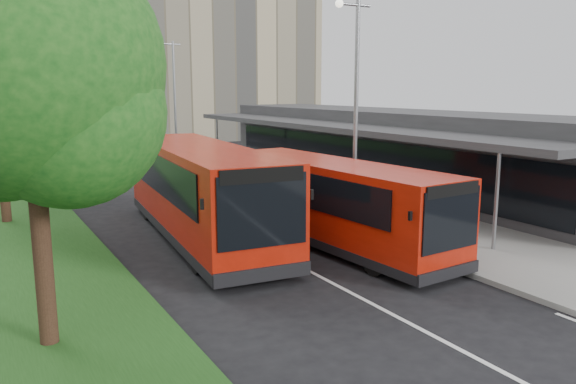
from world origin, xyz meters
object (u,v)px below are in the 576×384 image
at_px(lamp_post_near, 354,99).
at_px(bus_second, 201,192).
at_px(bollard, 219,160).
at_px(bus_main, 333,203).
at_px(car_far, 44,135).
at_px(car_near, 86,138).
at_px(tree_near, 27,82).
at_px(lamp_post_far, 173,94).
at_px(litter_bin, 288,178).

bearing_deg(lamp_post_near, bus_second, 166.82).
height_order(lamp_post_near, bollard, lamp_post_near).
xyz_separation_m(bus_main, bollard, (3.39, 17.52, -0.73)).
relative_size(bus_second, car_far, 3.22).
relative_size(car_near, car_far, 1.10).
height_order(tree_near, lamp_post_far, lamp_post_far).
distance_m(tree_near, lamp_post_near, 12.19).
distance_m(lamp_post_near, bollard, 16.43).
relative_size(lamp_post_near, bus_second, 0.70).
relative_size(litter_bin, car_near, 0.24).
xyz_separation_m(tree_near, car_near, (8.40, 41.77, -4.52)).
height_order(lamp_post_near, car_near, lamp_post_near).
height_order(bollard, car_near, car_near).
distance_m(bus_second, car_far, 41.99).
distance_m(tree_near, litter_bin, 18.83).
relative_size(tree_near, car_near, 2.04).
bearing_deg(litter_bin, lamp_post_near, -102.89).
relative_size(litter_bin, bollard, 0.89).
bearing_deg(bus_main, bus_second, 135.89).
xyz_separation_m(litter_bin, car_far, (-7.35, 35.30, -0.04)).
bearing_deg(tree_near, litter_bin, 44.87).
height_order(lamp_post_near, bus_second, lamp_post_near).
distance_m(tree_near, bollard, 24.72).
bearing_deg(bus_main, lamp_post_near, 35.95).
bearing_deg(lamp_post_near, car_far, 97.29).
relative_size(lamp_post_far, car_far, 2.24).
relative_size(lamp_post_far, bus_second, 0.70).
xyz_separation_m(bus_second, car_far, (-0.11, 41.97, -1.05)).
xyz_separation_m(lamp_post_far, bus_main, (-1.97, -21.65, -3.31)).
xyz_separation_m(tree_near, car_far, (5.59, 48.19, -4.61)).
height_order(tree_near, car_near, tree_near).
distance_m(tree_near, car_far, 48.74).
xyz_separation_m(lamp_post_near, car_far, (-5.54, 43.25, -4.13)).
relative_size(bus_main, bollard, 9.24).
bearing_deg(litter_bin, car_far, 101.76).
distance_m(tree_near, lamp_post_far, 27.32).
distance_m(car_near, car_far, 7.01).
bearing_deg(bus_second, lamp_post_far, 79.11).
bearing_deg(litter_bin, bus_second, -137.37).
distance_m(lamp_post_far, bollard, 5.95).
height_order(lamp_post_near, litter_bin, lamp_post_near).
bearing_deg(bus_main, car_far, 90.62).
bearing_deg(bollard, bus_second, -115.13).
bearing_deg(tree_near, car_far, 83.38).
bearing_deg(car_near, lamp_post_far, -95.78).
height_order(bus_second, litter_bin, bus_second).
bearing_deg(car_near, tree_near, -116.37).
height_order(tree_near, car_far, tree_near).
bearing_deg(tree_near, lamp_post_far, 65.96).
xyz_separation_m(bollard, car_far, (-6.95, 27.38, -0.10)).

